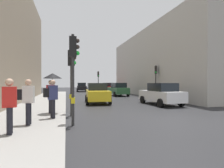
{
  "coord_description": "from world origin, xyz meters",
  "views": [
    {
      "loc": [
        -4.96,
        -7.57,
        1.8
      ],
      "look_at": [
        0.07,
        11.93,
        1.63
      ],
      "focal_mm": 28.64,
      "sensor_mm": 36.0,
      "label": 1
    }
  ],
  "objects_px": {
    "traffic_light_near_right": "(72,69)",
    "car_dark_suv": "(82,87)",
    "traffic_light_mid_street": "(156,76)",
    "traffic_light_far_median": "(98,78)",
    "car_yellow_taxi": "(97,93)",
    "pedestrian_with_black_backpack": "(27,99)",
    "traffic_light_near_left": "(73,63)",
    "car_green_estate": "(118,89)",
    "pedestrian_in_red_jacket": "(10,104)",
    "pedestrian_with_grey_backpack": "(52,96)",
    "car_white_compact": "(161,94)",
    "car_red_sedan": "(108,88)",
    "pedestrian_with_umbrella": "(52,82)"
  },
  "relations": [
    {
      "from": "traffic_light_mid_street",
      "to": "traffic_light_near_left",
      "type": "distance_m",
      "value": 13.89
    },
    {
      "from": "traffic_light_near_right",
      "to": "traffic_light_mid_street",
      "type": "bearing_deg",
      "value": 40.79
    },
    {
      "from": "pedestrian_with_black_backpack",
      "to": "pedestrian_in_red_jacket",
      "type": "relative_size",
      "value": 1.0
    },
    {
      "from": "car_red_sedan",
      "to": "pedestrian_with_black_backpack",
      "type": "relative_size",
      "value": 2.43
    },
    {
      "from": "traffic_light_near_right",
      "to": "pedestrian_in_red_jacket",
      "type": "height_order",
      "value": "traffic_light_near_right"
    },
    {
      "from": "traffic_light_far_median",
      "to": "pedestrian_with_black_backpack",
      "type": "height_order",
      "value": "traffic_light_far_median"
    },
    {
      "from": "car_red_sedan",
      "to": "car_dark_suv",
      "type": "distance_m",
      "value": 6.14
    },
    {
      "from": "pedestrian_with_umbrella",
      "to": "pedestrian_with_grey_backpack",
      "type": "relative_size",
      "value": 1.21
    },
    {
      "from": "traffic_light_mid_street",
      "to": "traffic_light_far_median",
      "type": "bearing_deg",
      "value": 112.95
    },
    {
      "from": "traffic_light_far_median",
      "to": "pedestrian_with_umbrella",
      "type": "distance_m",
      "value": 19.48
    },
    {
      "from": "pedestrian_with_grey_backpack",
      "to": "car_white_compact",
      "type": "bearing_deg",
      "value": 27.87
    },
    {
      "from": "car_white_compact",
      "to": "pedestrian_with_black_backpack",
      "type": "xyz_separation_m",
      "value": [
        -8.87,
        -5.4,
        0.29
      ]
    },
    {
      "from": "car_green_estate",
      "to": "car_dark_suv",
      "type": "bearing_deg",
      "value": 106.25
    },
    {
      "from": "car_green_estate",
      "to": "car_yellow_taxi",
      "type": "bearing_deg",
      "value": -118.74
    },
    {
      "from": "car_yellow_taxi",
      "to": "car_dark_suv",
      "type": "xyz_separation_m",
      "value": [
        0.38,
        20.65,
        0.0
      ]
    },
    {
      "from": "car_dark_suv",
      "to": "pedestrian_with_umbrella",
      "type": "distance_m",
      "value": 26.4
    },
    {
      "from": "car_dark_suv",
      "to": "pedestrian_with_black_backpack",
      "type": "xyz_separation_m",
      "value": [
        -4.5,
        -28.67,
        0.29
      ]
    },
    {
      "from": "traffic_light_near_left",
      "to": "traffic_light_near_right",
      "type": "bearing_deg",
      "value": 90.05
    },
    {
      "from": "traffic_light_mid_street",
      "to": "pedestrian_with_black_backpack",
      "type": "relative_size",
      "value": 2.1
    },
    {
      "from": "traffic_light_mid_street",
      "to": "pedestrian_with_grey_backpack",
      "type": "distance_m",
      "value": 13.89
    },
    {
      "from": "pedestrian_with_black_backpack",
      "to": "pedestrian_with_umbrella",
      "type": "bearing_deg",
      "value": 74.14
    },
    {
      "from": "car_yellow_taxi",
      "to": "traffic_light_mid_street",
      "type": "bearing_deg",
      "value": 18.88
    },
    {
      "from": "pedestrian_with_umbrella",
      "to": "pedestrian_with_black_backpack",
      "type": "relative_size",
      "value": 1.21
    },
    {
      "from": "traffic_light_mid_street",
      "to": "car_dark_suv",
      "type": "distance_m",
      "value": 19.5
    },
    {
      "from": "car_red_sedan",
      "to": "car_yellow_taxi",
      "type": "xyz_separation_m",
      "value": [
        -4.93,
        -16.53,
        0.0
      ]
    },
    {
      "from": "traffic_light_far_median",
      "to": "pedestrian_with_umbrella",
      "type": "relative_size",
      "value": 1.72
    },
    {
      "from": "traffic_light_near_left",
      "to": "car_yellow_taxi",
      "type": "distance_m",
      "value": 8.44
    },
    {
      "from": "traffic_light_far_median",
      "to": "pedestrian_in_red_jacket",
      "type": "xyz_separation_m",
      "value": [
        -6.82,
        -22.35,
        -1.41
      ]
    },
    {
      "from": "traffic_light_near_left",
      "to": "pedestrian_in_red_jacket",
      "type": "xyz_separation_m",
      "value": [
        -2.05,
        -1.3,
        -1.5
      ]
    },
    {
      "from": "traffic_light_far_median",
      "to": "car_green_estate",
      "type": "height_order",
      "value": "traffic_light_far_median"
    },
    {
      "from": "pedestrian_with_umbrella",
      "to": "traffic_light_near_left",
      "type": "bearing_deg",
      "value": -67.25
    },
    {
      "from": "car_dark_suv",
      "to": "pedestrian_with_black_backpack",
      "type": "height_order",
      "value": "pedestrian_with_black_backpack"
    },
    {
      "from": "pedestrian_with_umbrella",
      "to": "car_dark_suv",
      "type": "bearing_deg",
      "value": 81.78
    },
    {
      "from": "traffic_light_near_left",
      "to": "car_yellow_taxi",
      "type": "relative_size",
      "value": 0.88
    },
    {
      "from": "traffic_light_mid_street",
      "to": "traffic_light_near_right",
      "type": "height_order",
      "value": "traffic_light_mid_street"
    },
    {
      "from": "car_yellow_taxi",
      "to": "pedestrian_with_black_backpack",
      "type": "height_order",
      "value": "pedestrian_with_black_backpack"
    },
    {
      "from": "car_green_estate",
      "to": "pedestrian_in_red_jacket",
      "type": "xyz_separation_m",
      "value": [
        -8.58,
        -16.84,
        0.25
      ]
    },
    {
      "from": "traffic_light_near_right",
      "to": "car_dark_suv",
      "type": "bearing_deg",
      "value": 84.05
    },
    {
      "from": "traffic_light_near_left",
      "to": "car_green_estate",
      "type": "distance_m",
      "value": 16.94
    },
    {
      "from": "traffic_light_far_median",
      "to": "pedestrian_with_grey_backpack",
      "type": "height_order",
      "value": "traffic_light_far_median"
    },
    {
      "from": "traffic_light_near_right",
      "to": "car_green_estate",
      "type": "relative_size",
      "value": 0.85
    },
    {
      "from": "traffic_light_near_right",
      "to": "car_yellow_taxi",
      "type": "bearing_deg",
      "value": 67.38
    },
    {
      "from": "car_white_compact",
      "to": "pedestrian_with_umbrella",
      "type": "xyz_separation_m",
      "value": [
        -8.14,
        -2.84,
        0.96
      ]
    },
    {
      "from": "car_yellow_taxi",
      "to": "pedestrian_with_grey_backpack",
      "type": "height_order",
      "value": "pedestrian_with_grey_backpack"
    },
    {
      "from": "car_white_compact",
      "to": "car_dark_suv",
      "type": "bearing_deg",
      "value": 100.64
    },
    {
      "from": "traffic_light_mid_street",
      "to": "car_red_sedan",
      "type": "bearing_deg",
      "value": 98.18
    },
    {
      "from": "traffic_light_near_left",
      "to": "pedestrian_with_grey_backpack",
      "type": "height_order",
      "value": "traffic_light_near_left"
    },
    {
      "from": "car_yellow_taxi",
      "to": "pedestrian_with_umbrella",
      "type": "xyz_separation_m",
      "value": [
        -3.39,
        -5.45,
        0.96
      ]
    },
    {
      "from": "traffic_light_mid_street",
      "to": "car_dark_suv",
      "type": "bearing_deg",
      "value": 109.82
    },
    {
      "from": "traffic_light_near_left",
      "to": "car_white_compact",
      "type": "distance_m",
      "value": 9.04
    }
  ]
}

